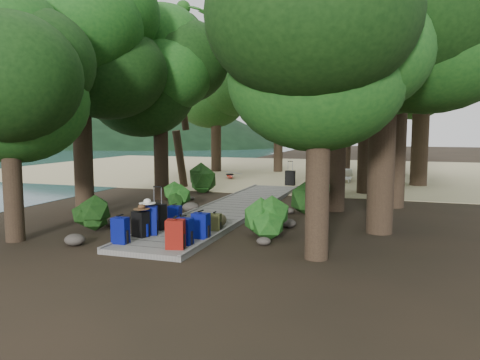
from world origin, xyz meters
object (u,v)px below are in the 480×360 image
(backpack_left_d, at_px, (175,213))
(backpack_right_a, at_px, (175,233))
(backpack_right_d, at_px, (215,221))
(backpack_left_a, at_px, (120,229))
(backpack_left_b, at_px, (140,223))
(kayak, at_px, (230,175))
(duffel_right_khaki, at_px, (214,221))
(backpack_left_c, at_px, (149,219))
(backpack_right_b, at_px, (184,230))
(backpack_right_c, at_px, (201,224))
(suitcase_on_boardwalk, at_px, (158,216))
(lone_suitcase_on_sand, at_px, (290,178))
(sun_lounger, at_px, (345,176))

(backpack_left_d, relative_size, backpack_right_a, 0.73)
(backpack_right_a, xyz_separation_m, backpack_right_d, (0.14, 1.96, -0.11))
(backpack_left_a, xyz_separation_m, backpack_left_d, (0.11, 2.54, -0.07))
(backpack_left_b, relative_size, kayak, 0.22)
(backpack_right_a, distance_m, duffel_right_khaki, 2.22)
(backpack_right_d, xyz_separation_m, kayak, (-4.15, 12.78, -0.19))
(backpack_left_c, xyz_separation_m, duffel_right_khaki, (1.25, 1.19, -0.21))
(backpack_left_d, bearing_deg, backpack_left_c, -88.01)
(duffel_right_khaki, bearing_deg, backpack_right_d, -83.29)
(backpack_left_c, height_order, backpack_right_b, backpack_left_c)
(backpack_left_a, xyz_separation_m, kayak, (-2.61, 14.72, -0.28))
(backpack_right_c, distance_m, suitcase_on_boardwalk, 1.56)
(kayak, bearing_deg, lone_suitcase_on_sand, -53.42)
(suitcase_on_boardwalk, bearing_deg, backpack_right_b, -23.49)
(backpack_right_c, height_order, sun_lounger, backpack_right_c)
(suitcase_on_boardwalk, bearing_deg, sun_lounger, 95.60)
(backpack_left_d, bearing_deg, backpack_left_a, -92.60)
(backpack_left_b, xyz_separation_m, kayak, (-2.70, 13.98, -0.29))
(backpack_left_d, bearing_deg, backpack_right_a, -63.56)
(backpack_left_b, bearing_deg, suitcase_on_boardwalk, 107.27)
(backpack_right_b, height_order, duffel_right_khaki, backpack_right_b)
(backpack_right_b, xyz_separation_m, lone_suitcase_on_sand, (-0.24, 12.26, -0.08))
(backpack_right_a, relative_size, duffel_right_khaki, 1.35)
(backpack_left_b, distance_m, backpack_right_b, 1.37)
(backpack_left_c, bearing_deg, kayak, 79.89)
(backpack_left_c, bearing_deg, duffel_right_khaki, 22.11)
(backpack_right_b, distance_m, suitcase_on_boardwalk, 1.82)
(sun_lounger, bearing_deg, backpack_left_b, -104.54)
(backpack_left_b, distance_m, kayak, 14.24)
(sun_lounger, bearing_deg, backpack_right_a, -99.04)
(backpack_left_c, distance_m, backpack_right_b, 1.39)
(kayak, bearing_deg, backpack_left_d, -101.98)
(backpack_left_a, height_order, backpack_right_c, backpack_right_c)
(backpack_left_a, distance_m, backpack_left_d, 2.54)
(backpack_right_c, distance_m, backpack_right_d, 0.89)
(kayak, bearing_deg, suitcase_on_boardwalk, -102.95)
(backpack_right_d, bearing_deg, backpack_left_a, -133.98)
(backpack_right_d, relative_size, lone_suitcase_on_sand, 0.69)
(backpack_right_d, distance_m, suitcase_on_boardwalk, 1.49)
(backpack_left_a, distance_m, backpack_right_c, 1.85)
(backpack_left_b, height_order, backpack_left_d, backpack_left_b)
(duffel_right_khaki, height_order, lone_suitcase_on_sand, lone_suitcase_on_sand)
(duffel_right_khaki, xyz_separation_m, sun_lounger, (2.06, 12.72, 0.03))
(sun_lounger, bearing_deg, backpack_left_d, -106.30)
(duffel_right_khaki, height_order, sun_lounger, sun_lounger)
(backpack_left_c, bearing_deg, backpack_right_b, -48.26)
(backpack_left_c, relative_size, lone_suitcase_on_sand, 1.11)
(backpack_right_a, xyz_separation_m, suitcase_on_boardwalk, (-1.31, 1.65, -0.02))
(backpack_left_b, bearing_deg, lone_suitcase_on_sand, 101.83)
(backpack_right_c, height_order, lone_suitcase_on_sand, backpack_right_c)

